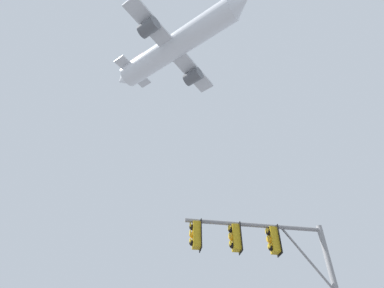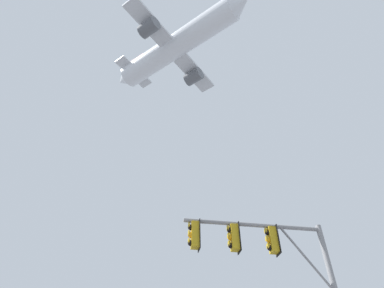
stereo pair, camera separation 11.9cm
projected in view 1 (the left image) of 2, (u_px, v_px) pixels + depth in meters
signal_pole_near at (276, 266)px, 10.82m from camera, size 5.09×0.81×6.70m
airplane at (176, 46)px, 47.77m from camera, size 20.44×17.31×6.51m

